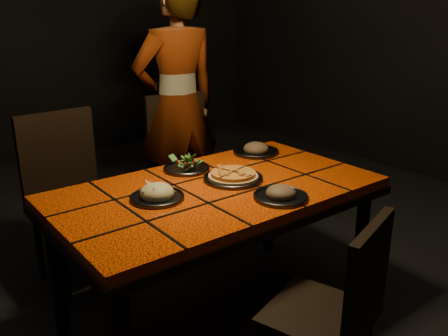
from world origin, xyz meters
TOP-DOWN VIEW (x-y plane):
  - room_shell at (0.00, 0.00)m, footprint 6.04×7.04m
  - dining_table at (0.00, 0.00)m, footprint 1.62×0.92m
  - chair_near at (-0.01, -0.80)m, footprint 0.49×0.49m
  - chair_far_left at (-0.45, 0.87)m, footprint 0.49×0.49m
  - chair_far_right at (0.45, 1.00)m, footprint 0.50×0.50m
  - diner at (0.48, 1.11)m, footprint 0.70×0.48m
  - plate_pizza at (0.12, 0.02)m, footprint 0.32×0.32m
  - plate_pasta at (-0.32, 0.04)m, footprint 0.25×0.25m
  - plate_salad at (0.02, 0.30)m, footprint 0.25×0.25m
  - plate_mushroom_a at (0.14, -0.31)m, footprint 0.26×0.26m
  - plate_mushroom_b at (0.53, 0.31)m, footprint 0.28×0.28m

SIDE VIEW (x-z plane):
  - chair_near at x=-0.01m, z-range 0.06..0.93m
  - chair_far_right at x=0.45m, z-range 0.07..1.09m
  - chair_far_left at x=-0.45m, z-range 0.07..1.10m
  - dining_table at x=0.00m, z-range 0.30..1.05m
  - plate_pizza at x=0.12m, z-range 0.75..0.79m
  - plate_pasta at x=-0.32m, z-range 0.73..0.81m
  - plate_mushroom_a at x=0.14m, z-range 0.73..0.81m
  - plate_mushroom_b at x=0.53m, z-range 0.73..0.82m
  - plate_salad at x=0.02m, z-range 0.74..0.81m
  - diner at x=0.48m, z-range 0.00..1.84m
  - room_shell at x=0.00m, z-range -0.04..3.04m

